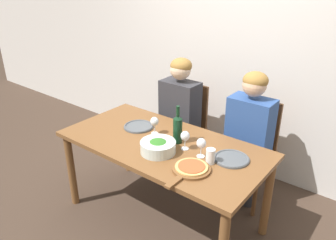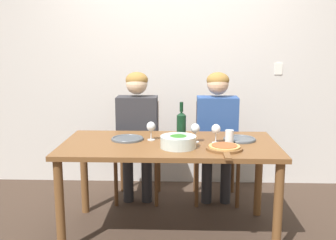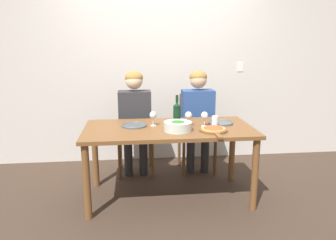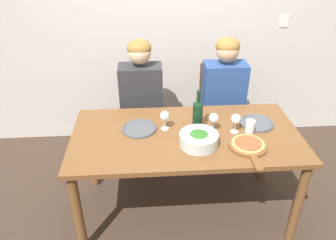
{
  "view_description": "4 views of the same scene",
  "coord_description": "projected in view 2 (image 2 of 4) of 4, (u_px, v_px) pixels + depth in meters",
  "views": [
    {
      "loc": [
        1.46,
        -1.79,
        1.99
      ],
      "look_at": [
        -0.08,
        0.16,
        0.86
      ],
      "focal_mm": 35.0,
      "sensor_mm": 36.0,
      "label": 1
    },
    {
      "loc": [
        0.09,
        -2.97,
        1.51
      ],
      "look_at": [
        -0.02,
        0.13,
        0.9
      ],
      "focal_mm": 42.0,
      "sensor_mm": 36.0,
      "label": 2
    },
    {
      "loc": [
        -0.35,
        -3.13,
        1.56
      ],
      "look_at": [
        -0.0,
        0.06,
        0.81
      ],
      "focal_mm": 35.0,
      "sensor_mm": 36.0,
      "label": 3
    },
    {
      "loc": [
        -0.27,
        -1.99,
        2.06
      ],
      "look_at": [
        -0.13,
        0.03,
        0.86
      ],
      "focal_mm": 35.0,
      "sensor_mm": 36.0,
      "label": 4
    }
  ],
  "objects": [
    {
      "name": "wine_glass_left",
      "position": [
        151.0,
        127.0,
        3.13
      ],
      "size": [
        0.07,
        0.07,
        0.15
      ],
      "color": "silver",
      "rests_on": "dining_table"
    },
    {
      "name": "chair_right",
      "position": [
        216.0,
        146.0,
        3.85
      ],
      "size": [
        0.42,
        0.42,
        0.94
      ],
      "color": "brown",
      "rests_on": "ground"
    },
    {
      "name": "dining_table",
      "position": [
        169.0,
        154.0,
        3.08
      ],
      "size": [
        1.67,
        0.83,
        0.75
      ],
      "color": "brown",
      "rests_on": "ground"
    },
    {
      "name": "person_woman",
      "position": [
        137.0,
        124.0,
        3.72
      ],
      "size": [
        0.47,
        0.51,
        1.25
      ],
      "color": "#28282D",
      "rests_on": "ground"
    },
    {
      "name": "person_man",
      "position": [
        217.0,
        125.0,
        3.7
      ],
      "size": [
        0.47,
        0.51,
        1.25
      ],
      "color": "#28282D",
      "rests_on": "ground"
    },
    {
      "name": "chair_left",
      "position": [
        139.0,
        146.0,
        3.88
      ],
      "size": [
        0.42,
        0.42,
        0.94
      ],
      "color": "brown",
      "rests_on": "ground"
    },
    {
      "name": "dinner_plate_left",
      "position": [
        127.0,
        139.0,
        3.16
      ],
      "size": [
        0.26,
        0.26,
        0.02
      ],
      "color": "#4C5156",
      "rests_on": "dining_table"
    },
    {
      "name": "water_tumbler",
      "position": [
        229.0,
        137.0,
        3.0
      ],
      "size": [
        0.07,
        0.07,
        0.11
      ],
      "color": "silver",
      "rests_on": "dining_table"
    },
    {
      "name": "broccoli_bowl",
      "position": [
        178.0,
        142.0,
        2.91
      ],
      "size": [
        0.27,
        0.27,
        0.1
      ],
      "color": "silver",
      "rests_on": "dining_table"
    },
    {
      "name": "dinner_plate_right",
      "position": [
        239.0,
        139.0,
        3.14
      ],
      "size": [
        0.26,
        0.26,
        0.02
      ],
      "color": "#4C5156",
      "rests_on": "dining_table"
    },
    {
      "name": "back_wall",
      "position": [
        173.0,
        59.0,
        4.14
      ],
      "size": [
        10.0,
        0.06,
        2.7
      ],
      "color": "silver",
      "rests_on": "ground"
    },
    {
      "name": "wine_glass_right",
      "position": [
        216.0,
        130.0,
        3.03
      ],
      "size": [
        0.07,
        0.07,
        0.15
      ],
      "color": "silver",
      "rests_on": "dining_table"
    },
    {
      "name": "ground_plane",
      "position": [
        169.0,
        231.0,
        3.21
      ],
      "size": [
        40.0,
        40.0,
        0.0
      ],
      "primitive_type": "plane",
      "color": "#3D2D23"
    },
    {
      "name": "pizza_on_board",
      "position": [
        224.0,
        148.0,
        2.85
      ],
      "size": [
        0.27,
        0.41,
        0.04
      ],
      "color": "brown",
      "rests_on": "dining_table"
    },
    {
      "name": "wine_glass_centre",
      "position": [
        195.0,
        129.0,
        3.06
      ],
      "size": [
        0.07,
        0.07,
        0.15
      ],
      "color": "silver",
      "rests_on": "dining_table"
    },
    {
      "name": "wine_bottle",
      "position": [
        181.0,
        125.0,
        3.11
      ],
      "size": [
        0.07,
        0.07,
        0.31
      ],
      "color": "black",
      "rests_on": "dining_table"
    }
  ]
}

